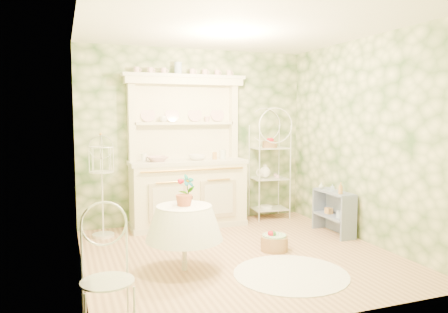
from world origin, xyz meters
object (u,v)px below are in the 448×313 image
object	(u,v)px
bakers_rack	(270,165)
side_shelf	(334,214)
birdcage_stand	(102,185)
cafe_chair	(108,289)
floor_basket	(274,241)
round_table	(184,236)
kitchen_dresser	(188,151)

from	to	relation	value
bakers_rack	side_shelf	distance (m)	1.41
side_shelf	birdcage_stand	xyz separation A→B (m)	(-3.08, 0.99, 0.43)
side_shelf	cafe_chair	xyz separation A→B (m)	(-3.30, -1.90, 0.10)
side_shelf	floor_basket	bearing A→B (deg)	-161.37
round_table	birdcage_stand	bearing A→B (deg)	113.26
birdcage_stand	kitchen_dresser	bearing A→B (deg)	6.63
cafe_chair	birdcage_stand	bearing A→B (deg)	86.55
birdcage_stand	floor_basket	distance (m)	2.46
kitchen_dresser	birdcage_stand	size ratio (longest dim) A/B	1.59
round_table	cafe_chair	world-z (taller)	cafe_chair
bakers_rack	round_table	xyz separation A→B (m)	(-1.95, -1.88, -0.49)
side_shelf	round_table	world-z (taller)	round_table
kitchen_dresser	floor_basket	bearing A→B (deg)	-66.06
kitchen_dresser	birdcage_stand	distance (m)	1.34
kitchen_dresser	side_shelf	size ratio (longest dim) A/B	3.36
kitchen_dresser	round_table	xyz separation A→B (m)	(-0.55, -1.81, -0.76)
kitchen_dresser	bakers_rack	xyz separation A→B (m)	(1.40, 0.07, -0.27)
kitchen_dresser	cafe_chair	distance (m)	3.46
bakers_rack	birdcage_stand	distance (m)	2.68
floor_basket	bakers_rack	bearing A→B (deg)	65.80
kitchen_dresser	floor_basket	size ratio (longest dim) A/B	6.23
bakers_rack	floor_basket	xyz separation A→B (m)	(-0.72, -1.60, -0.75)
round_table	birdcage_stand	distance (m)	1.84
side_shelf	round_table	bearing A→B (deg)	-164.58
bakers_rack	floor_basket	bearing A→B (deg)	-108.80
floor_basket	side_shelf	bearing A→B (deg)	18.99
birdcage_stand	bakers_rack	bearing A→B (deg)	4.71
bakers_rack	birdcage_stand	world-z (taller)	bakers_rack
bakers_rack	cafe_chair	world-z (taller)	bakers_rack
bakers_rack	cafe_chair	bearing A→B (deg)	-127.40
bakers_rack	round_table	bearing A→B (deg)	-130.67
bakers_rack	round_table	distance (m)	2.76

